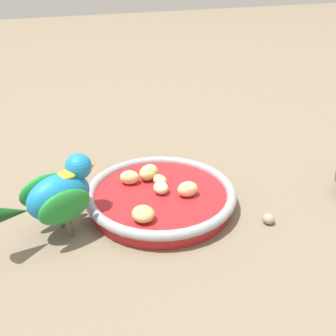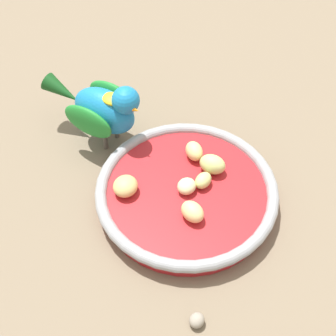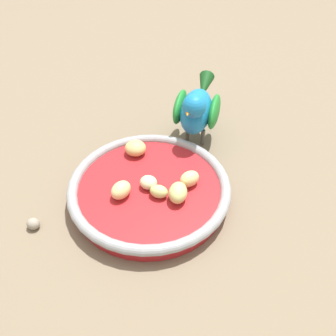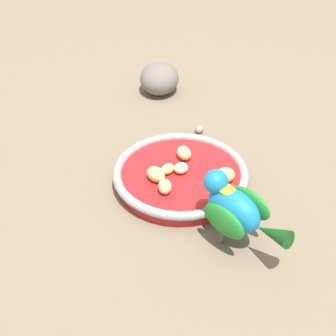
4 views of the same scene
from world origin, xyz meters
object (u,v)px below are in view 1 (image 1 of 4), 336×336
feeding_bowl (161,197)px  apple_piece_2 (143,214)px  apple_piece_1 (161,188)px  apple_piece_4 (129,177)px  apple_piece_5 (160,180)px  parrot (57,195)px  pebble_0 (268,219)px  apple_piece_0 (149,172)px  apple_piece_3 (188,189)px

feeding_bowl → apple_piece_2: 0.08m
feeding_bowl → apple_piece_1: apple_piece_1 is taller
apple_piece_1 → apple_piece_4: 0.06m
apple_piece_5 → parrot: bearing=-74.3°
feeding_bowl → pebble_0: feeding_bowl is taller
apple_piece_2 → parrot: bearing=-109.7°
apple_piece_2 → pebble_0: (0.03, 0.19, -0.03)m
apple_piece_2 → apple_piece_4: bearing=176.2°
apple_piece_2 → apple_piece_5: bearing=148.8°
feeding_bowl → parrot: 0.17m
parrot → apple_piece_0: bearing=2.8°
apple_piece_2 → apple_piece_3: apple_piece_3 is taller
apple_piece_5 → pebble_0: size_ratio=1.42×
apple_piece_0 → apple_piece_2: 0.12m
apple_piece_1 → apple_piece_0: bearing=-173.4°
apple_piece_5 → parrot: (0.05, -0.17, 0.03)m
apple_piece_0 → apple_piece_2: (0.11, -0.04, -0.00)m
feeding_bowl → apple_piece_5: 0.03m
apple_piece_2 → apple_piece_0: bearing=159.8°
parrot → pebble_0: size_ratio=8.61×
feeding_bowl → parrot: (0.02, -0.16, 0.05)m
pebble_0 → apple_piece_3: bearing=-126.5°
feeding_bowl → apple_piece_3: bearing=60.3°
apple_piece_4 → apple_piece_0: bearing=95.8°
apple_piece_4 → apple_piece_3: bearing=49.5°
apple_piece_1 → apple_piece_5: (-0.02, 0.01, -0.00)m
apple_piece_3 → pebble_0: apple_piece_3 is taller
parrot → pebble_0: parrot is taller
apple_piece_5 → apple_piece_1: bearing=-13.8°
apple_piece_3 → parrot: size_ratio=0.20×
apple_piece_0 → apple_piece_2: size_ratio=1.05×
feeding_bowl → apple_piece_5: bearing=165.0°
apple_piece_2 → apple_piece_1: bearing=143.6°
feeding_bowl → parrot: parrot is taller
apple_piece_3 → pebble_0: bearing=53.5°
apple_piece_4 → apple_piece_5: bearing=64.4°
apple_piece_0 → apple_piece_4: apple_piece_0 is taller
apple_piece_0 → apple_piece_4: size_ratio=1.15×
pebble_0 → apple_piece_2: bearing=-100.0°
parrot → pebble_0: (0.07, 0.30, -0.06)m
apple_piece_1 → apple_piece_2: size_ratio=0.75×
apple_piece_0 → apple_piece_4: 0.03m
pebble_0 → apple_piece_4: bearing=-128.3°
apple_piece_5 → pebble_0: 0.18m
parrot → feeding_bowl: bearing=-13.6°
apple_piece_0 → apple_piece_3: 0.08m
apple_piece_0 → apple_piece_3: bearing=31.7°
apple_piece_2 → parrot: (-0.04, -0.11, 0.03)m
parrot → apple_piece_1: bearing=-13.9°
apple_piece_3 → apple_piece_2: bearing=-62.8°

